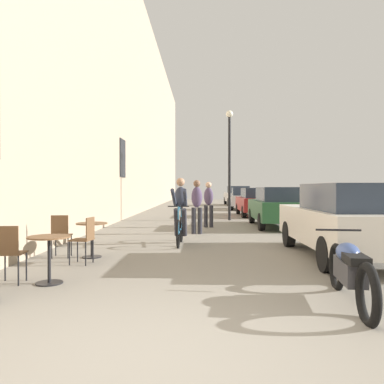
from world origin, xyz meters
The scene contains 17 objects.
ground_plane centered at (0.00, 0.00, 0.00)m, with size 88.00×88.00×0.00m, color gray.
building_facade_left centered at (-3.45, 14.00, 6.44)m, with size 0.54×68.00×12.87m.
cafe_table_near centered at (-1.95, 2.49, 0.52)m, with size 0.64×0.64×0.72m.
cafe_chair_near_toward_street centered at (-2.52, 2.41, 0.52)m, with size 0.41×0.41×0.89m.
cafe_table_mid centered at (-1.93, 4.66, 0.52)m, with size 0.64×0.64×0.72m.
cafe_chair_mid_toward_street centered at (-1.86, 3.97, 0.52)m, with size 0.43×0.43×0.89m.
cafe_chair_mid_toward_wall centered at (-2.56, 4.58, 0.52)m, with size 0.43×0.43×0.89m.
cyclist_on_bicycle centered at (-0.20, 6.61, 0.81)m, with size 0.52×1.76×1.74m.
pedestrian_near centered at (0.21, 8.75, 0.95)m, with size 0.37×0.29×1.69m.
pedestrian_mid centered at (0.61, 10.73, 0.94)m, with size 0.37×0.28×1.66m.
street_lamp centered at (1.60, 13.81, 3.11)m, with size 0.32×0.32×4.90m.
parked_car_nearest centered at (3.32, 4.67, 0.80)m, with size 1.83×4.31×1.53m.
parked_car_second centered at (3.18, 10.94, 0.76)m, with size 1.79×4.16×1.47m.
parked_car_third centered at (3.14, 16.33, 0.75)m, with size 1.74×4.06×1.44m.
parked_car_fourth centered at (3.11, 22.34, 0.75)m, with size 1.84×4.12×1.45m.
parked_car_fifth centered at (3.33, 28.45, 0.82)m, with size 2.01×4.51×1.58m.
parked_motorcycle centered at (2.23, 1.62, 0.40)m, with size 0.62×2.14×0.92m.
Camera 1 is at (0.36, -3.20, 1.45)m, focal length 35.59 mm.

